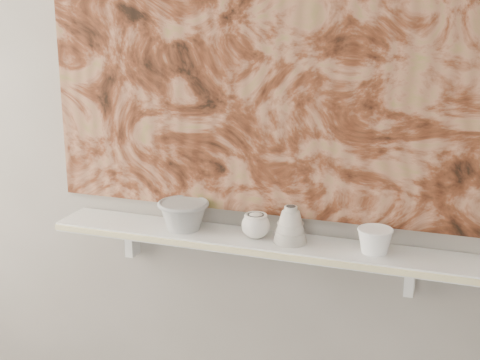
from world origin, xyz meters
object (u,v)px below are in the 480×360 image
at_px(shelf, 256,242).
at_px(painting, 265,45).
at_px(bowl_grey, 184,215).
at_px(cup_cream, 256,225).
at_px(bell_vessel, 290,224).
at_px(bowl_white, 375,240).

relative_size(shelf, painting, 0.93).
relative_size(bowl_grey, cup_cream, 1.87).
relative_size(cup_cream, bell_vessel, 0.77).
bearing_deg(bowl_white, shelf, 180.00).
relative_size(shelf, cup_cream, 15.12).
bearing_deg(cup_cream, shelf, 0.00).
relative_size(painting, bowl_grey, 8.65).
distance_m(shelf, cup_cream, 0.06).
distance_m(painting, cup_cream, 0.57).
height_order(bowl_grey, bell_vessel, bell_vessel).
bearing_deg(bowl_grey, bell_vessel, 0.00).
xyz_separation_m(shelf, cup_cream, (-0.00, 0.00, 0.06)).
bearing_deg(cup_cream, bowl_grey, 180.00).
relative_size(painting, bowl_white, 13.72).
bearing_deg(shelf, painting, 90.00).
xyz_separation_m(bowl_grey, cup_cream, (0.26, 0.00, -0.01)).
bearing_deg(bowl_white, painting, 168.12).
bearing_deg(cup_cream, bowl_white, 0.00).
bearing_deg(bell_vessel, bowl_white, 0.00).
height_order(painting, bowl_white, painting).
xyz_separation_m(cup_cream, bowl_white, (0.38, 0.00, -0.00)).
xyz_separation_m(painting, bell_vessel, (0.12, -0.08, -0.55)).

